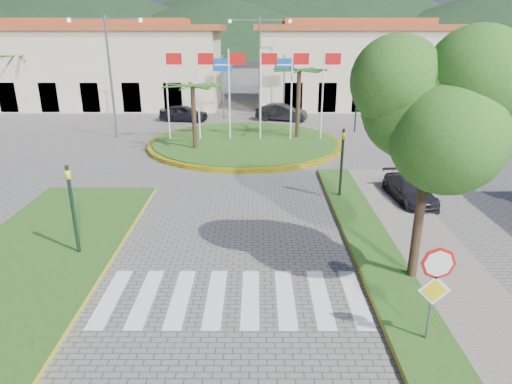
{
  "coord_description": "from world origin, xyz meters",
  "views": [
    {
      "loc": [
        0.78,
        -7.21,
        7.29
      ],
      "look_at": [
        0.75,
        8.0,
        1.77
      ],
      "focal_mm": 32.0,
      "sensor_mm": 36.0,
      "label": 1
    }
  ],
  "objects_px": {
    "car_dark_a": "(184,113)",
    "car_side_right": "(410,190)",
    "white_van": "(195,101)",
    "stop_sign": "(435,281)",
    "roundabout_island": "(245,142)",
    "deciduous_tree": "(433,111)",
    "car_dark_b": "(282,112)"
  },
  "relations": [
    {
      "from": "car_dark_b",
      "to": "deciduous_tree",
      "type": "bearing_deg",
      "value": -159.29
    },
    {
      "from": "white_van",
      "to": "car_dark_a",
      "type": "distance_m",
      "value": 6.8
    },
    {
      "from": "car_dark_b",
      "to": "car_side_right",
      "type": "relative_size",
      "value": 1.12
    },
    {
      "from": "stop_sign",
      "to": "deciduous_tree",
      "type": "relative_size",
      "value": 0.39
    },
    {
      "from": "stop_sign",
      "to": "car_dark_a",
      "type": "xyz_separation_m",
      "value": [
        -10.11,
        28.04,
        -1.12
      ]
    },
    {
      "from": "roundabout_island",
      "to": "car_side_right",
      "type": "distance_m",
      "value": 12.78
    },
    {
      "from": "roundabout_island",
      "to": "car_dark_b",
      "type": "relative_size",
      "value": 3.05
    },
    {
      "from": "white_van",
      "to": "car_side_right",
      "type": "bearing_deg",
      "value": -175.76
    },
    {
      "from": "car_dark_a",
      "to": "car_side_right",
      "type": "bearing_deg",
      "value": -135.88
    },
    {
      "from": "stop_sign",
      "to": "car_side_right",
      "type": "distance_m",
      "value": 10.11
    },
    {
      "from": "stop_sign",
      "to": "deciduous_tree",
      "type": "distance_m",
      "value": 4.59
    },
    {
      "from": "car_dark_a",
      "to": "car_side_right",
      "type": "distance_m",
      "value": 22.32
    },
    {
      "from": "roundabout_island",
      "to": "car_dark_a",
      "type": "distance_m",
      "value": 9.56
    },
    {
      "from": "stop_sign",
      "to": "car_dark_b",
      "type": "bearing_deg",
      "value": 94.23
    },
    {
      "from": "stop_sign",
      "to": "car_dark_a",
      "type": "height_order",
      "value": "stop_sign"
    },
    {
      "from": "white_van",
      "to": "car_dark_a",
      "type": "relative_size",
      "value": 1.18
    },
    {
      "from": "stop_sign",
      "to": "car_side_right",
      "type": "height_order",
      "value": "stop_sign"
    },
    {
      "from": "roundabout_island",
      "to": "car_side_right",
      "type": "height_order",
      "value": "roundabout_island"
    },
    {
      "from": "deciduous_tree",
      "to": "car_dark_a",
      "type": "relative_size",
      "value": 1.74
    },
    {
      "from": "roundabout_island",
      "to": "deciduous_tree",
      "type": "xyz_separation_m",
      "value": [
        5.5,
        -17.0,
        5.0
      ]
    },
    {
      "from": "roundabout_island",
      "to": "car_dark_a",
      "type": "bearing_deg",
      "value": 123.11
    },
    {
      "from": "car_side_right",
      "to": "stop_sign",
      "type": "bearing_deg",
      "value": -109.8
    },
    {
      "from": "stop_sign",
      "to": "car_dark_b",
      "type": "height_order",
      "value": "stop_sign"
    },
    {
      "from": "car_side_right",
      "to": "white_van",
      "type": "bearing_deg",
      "value": 111.88
    },
    {
      "from": "stop_sign",
      "to": "roundabout_island",
      "type": "bearing_deg",
      "value": 103.73
    },
    {
      "from": "roundabout_island",
      "to": "stop_sign",
      "type": "xyz_separation_m",
      "value": [
        4.9,
        -20.04,
        1.62
      ]
    },
    {
      "from": "roundabout_island",
      "to": "car_dark_a",
      "type": "xyz_separation_m",
      "value": [
        -5.22,
        8.0,
        0.49
      ]
    },
    {
      "from": "deciduous_tree",
      "to": "white_van",
      "type": "height_order",
      "value": "deciduous_tree"
    },
    {
      "from": "car_side_right",
      "to": "roundabout_island",
      "type": "bearing_deg",
      "value": 121.14
    },
    {
      "from": "roundabout_island",
      "to": "deciduous_tree",
      "type": "bearing_deg",
      "value": -72.09
    },
    {
      "from": "stop_sign",
      "to": "car_dark_a",
      "type": "distance_m",
      "value": 29.83
    },
    {
      "from": "roundabout_island",
      "to": "car_dark_b",
      "type": "distance_m",
      "value": 8.74
    }
  ]
}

